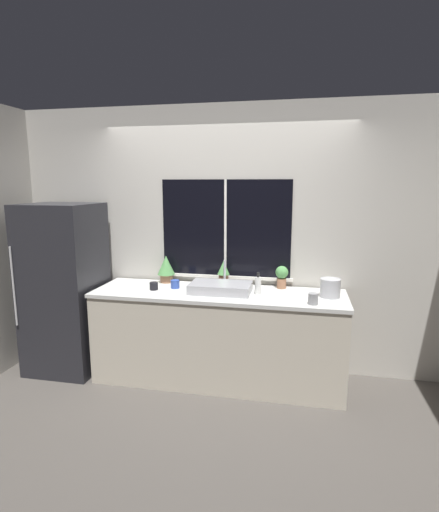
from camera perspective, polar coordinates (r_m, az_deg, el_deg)
name	(u,v)px	position (r m, az deg, el deg)	size (l,w,h in m)	color
ground_plane	(211,396)	(3.88, -1.25, -19.36)	(14.00, 14.00, 0.00)	#4C4742
wall_back	(226,240)	(4.13, 0.95, 2.36)	(8.00, 0.09, 2.70)	#BCB7AD
wall_left	(72,227)	(5.67, -20.31, 3.89)	(0.06, 7.00, 2.70)	#BCB7AD
wall_right	(437,236)	(5.04, 28.62, 2.54)	(0.06, 7.00, 2.70)	#BCB7AD
counter	(218,336)	(3.98, -0.19, -11.39)	(2.41, 0.69, 0.90)	beige
refrigerator	(65,288)	(4.41, -21.22, -4.28)	(0.70, 0.69, 1.73)	#232328
sink	(221,288)	(3.81, 0.17, -4.53)	(0.58, 0.40, 0.27)	#ADADB2
potted_plant_left	(166,267)	(4.20, -7.63, -1.63)	(0.18, 0.18, 0.28)	#9E6B4C
potted_plant_center	(224,272)	(4.05, 0.62, -2.29)	(0.12, 0.12, 0.25)	#9E6B4C
potted_plant_right	(282,276)	(3.98, 8.88, -2.78)	(0.12, 0.12, 0.22)	#9E6B4C
soap_bottle	(258,285)	(3.74, 5.52, -4.18)	(0.06, 0.06, 0.21)	white
mug_black	(154,286)	(3.95, -9.37, -4.25)	(0.08, 0.08, 0.08)	black
mug_blue	(175,284)	(3.98, -6.36, -4.02)	(0.09, 0.09, 0.08)	#3351AD
mug_grey	(313,299)	(3.53, 13.23, -5.97)	(0.08, 0.08, 0.10)	gray
kettle	(330,287)	(3.78, 15.55, -4.31)	(0.18, 0.18, 0.19)	#B2B2B7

